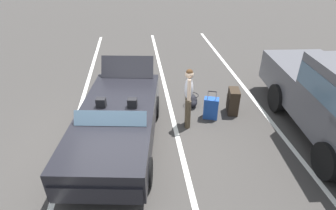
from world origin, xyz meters
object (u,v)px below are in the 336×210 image
Objects in this scene: convertible_car at (115,129)px; suitcase_large_black at (233,101)px; duffel_bag at (192,100)px; suitcase_medium_bright at (211,108)px; traveler_person at (189,95)px.

convertible_car reaches higher than suitcase_large_black.
suitcase_large_black is 1.12× the size of duffel_bag.
suitcase_medium_bright is 1.34× the size of duffel_bag.
convertible_car is 3.50m from suitcase_large_black.
suitcase_large_black is at bearing -151.66° from traveler_person.
suitcase_medium_bright is at bearing -148.62° from traveler_person.
suitcase_medium_bright is 0.54× the size of traveler_person.
suitcase_large_black is at bearing 119.32° from convertible_car.
traveler_person is (1.05, -0.34, 0.77)m from duffel_bag.
convertible_car is 2.89m from duffel_bag.
suitcase_medium_bright is at bearing 25.87° from duffel_bag.
convertible_car is 2.79m from suitcase_medium_bright.
suitcase_large_black is 0.73m from suitcase_medium_bright.
convertible_car is at bearing 130.90° from suitcase_medium_bright.
convertible_car is 2.66× the size of traveler_person.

